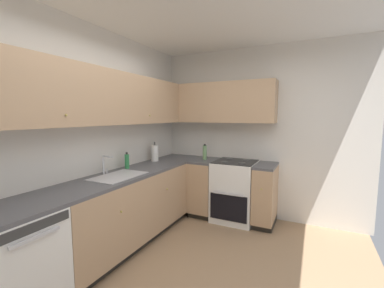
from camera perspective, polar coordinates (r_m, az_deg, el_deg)
The scene contains 15 objects.
wall_back at distance 3.07m, azimuth -25.02°, elevation 0.59°, with size 4.22×0.05×2.66m, color silver.
wall_right at distance 4.09m, azimuth 14.62°, elevation 2.29°, with size 0.05×3.19×2.66m, color silver.
dishwasher at distance 2.58m, azimuth -35.46°, elevation -21.79°, with size 0.60×0.63×0.87m.
lower_cabinets_back at distance 3.34m, azimuth -14.53°, elevation -14.26°, with size 2.03×0.62×0.87m.
countertop_back at distance 3.21m, azimuth -14.74°, elevation -6.73°, with size 3.24×0.60×0.04m, color #4C4C51.
lower_cabinets_right at distance 4.03m, azimuth 8.45°, elevation -10.52°, with size 0.62×1.29×0.87m.
countertop_right at distance 3.92m, azimuth 8.55°, elevation -4.22°, with size 0.60×1.29×0.03m.
oven_range at distance 4.01m, azimuth 9.70°, elevation -10.29°, with size 0.68×0.62×1.06m.
upper_cabinets_back at distance 3.11m, azimuth -19.17°, elevation 9.84°, with size 2.92×0.34×0.62m.
upper_cabinets_right at distance 4.08m, azimuth 5.53°, elevation 9.26°, with size 0.32×1.84×0.62m.
sink at distance 3.08m, azimuth -16.30°, elevation -7.78°, with size 0.63×0.40×0.10m.
faucet at distance 3.18m, azimuth -19.13°, elevation -4.12°, with size 0.07×0.16×0.23m.
soap_bottle at distance 3.47m, azimuth -14.53°, elevation -3.78°, with size 0.06×0.06×0.22m.
paper_towel_roll at distance 3.94m, azimuth -8.43°, elevation -2.04°, with size 0.11×0.11×0.31m.
oil_bottle at distance 4.04m, azimuth 2.91°, elevation -1.90°, with size 0.06×0.06×0.25m.
Camera 1 is at (-1.91, -0.81, 1.61)m, focal length 23.53 mm.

